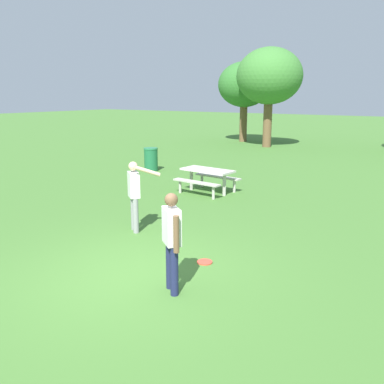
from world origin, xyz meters
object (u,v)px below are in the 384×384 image
Objects in this scene: tree_tall_left at (244,85)px; tree_broad_center at (269,77)px; person_catcher at (134,191)px; trash_can_beside_table at (151,159)px; picnic_table_near at (207,176)px; frisbee at (205,262)px; person_thrower at (172,236)px.

tree_broad_center is (2.53, -1.87, 0.42)m from tree_tall_left.
person_catcher reaches higher than trash_can_beside_table.
person_catcher is 0.28× the size of tree_broad_center.
tree_broad_center is (-3.21, 12.21, 3.55)m from picnic_table_near.
tree_broad_center is at bearing 104.74° from picnic_table_near.
tree_broad_center is (0.80, 10.13, 3.63)m from trash_can_beside_table.
tree_tall_left is at bearing 109.13° from person_catcher.
frisbee is 0.05× the size of tree_broad_center.
trash_can_beside_table is at bearing 130.65° from person_thrower.
person_thrower is 0.28× the size of tree_broad_center.
tree_tall_left is at bearing 98.23° from trash_can_beside_table.
frisbee is at bearing -70.26° from tree_broad_center.
trash_can_beside_table is at bearing -94.49° from tree_broad_center.
tree_broad_center is at bearing -36.48° from tree_tall_left.
person_catcher is 17.16m from tree_broad_center.
person_catcher is at bearing -70.87° from tree_tall_left.
person_thrower is 1.00× the size of person_catcher.
tree_tall_left is (-5.75, 14.09, 3.13)m from picnic_table_near.
tree_tall_left is (-6.35, 18.30, 2.73)m from person_catcher.
trash_can_beside_table is at bearing 152.55° from picnic_table_near.
trash_can_beside_table is 0.17× the size of tree_broad_center.
tree_tall_left is at bearing 143.52° from tree_broad_center.
tree_broad_center is at bearing 109.74° from frisbee.
person_thrower reaches higher than frisbee.
tree_tall_left is at bearing 113.57° from person_thrower.
tree_tall_left is at bearing 114.55° from frisbee.
tree_tall_left is (-8.85, 20.29, 2.75)m from person_thrower.
person_catcher is 5.58× the size of frisbee.
person_thrower is at bearing -71.06° from tree_broad_center.
frisbee is 9.87m from trash_can_beside_table.
picnic_table_near is at bearing 116.60° from person_thrower.
tree_broad_center is (-6.15, 17.13, 4.10)m from frisbee.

